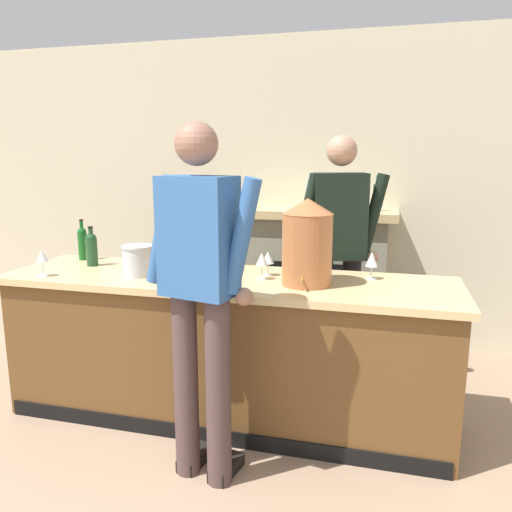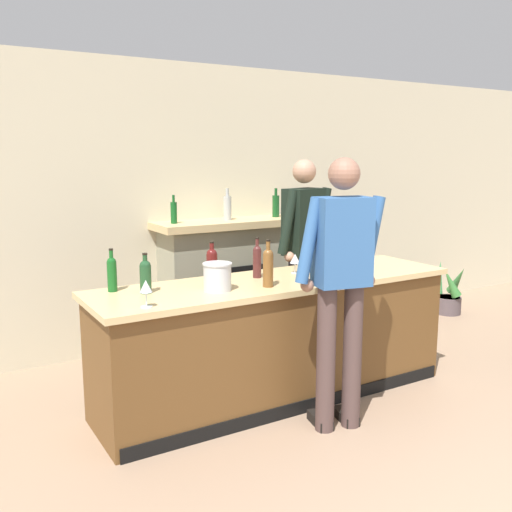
{
  "view_description": "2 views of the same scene",
  "coord_description": "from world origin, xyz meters",
  "px_view_note": "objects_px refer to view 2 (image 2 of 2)",
  "views": [
    {
      "loc": [
        0.77,
        -0.37,
        1.7
      ],
      "look_at": [
        -0.1,
        2.94,
        1.01
      ],
      "focal_mm": 35.0,
      "sensor_mm": 36.0,
      "label": 1
    },
    {
      "loc": [
        -2.52,
        -1.0,
        1.87
      ],
      "look_at": [
        -0.13,
        2.97,
        1.05
      ],
      "focal_mm": 40.0,
      "sensor_mm": 36.0,
      "label": 2
    }
  ],
  "objects_px": {
    "wine_glass_mid_counter": "(302,260)",
    "fireplace_stone": "(228,280)",
    "person_customer": "(341,282)",
    "wine_bottle_riesling_slim": "(257,260)",
    "wine_bottle_cabernet_heavy": "(212,264)",
    "wine_glass_near_bucket": "(295,259)",
    "copper_dispenser": "(336,241)",
    "person_bartender": "(304,251)",
    "ice_bucket_steel": "(217,277)",
    "wine_bottle_burgundy_dark": "(268,266)",
    "wine_glass_back_row": "(146,288)",
    "wine_bottle_rose_blush": "(112,273)",
    "wine_bottle_port_short": "(145,275)",
    "wine_glass_front_right": "(352,250)",
    "potted_plant_corner": "(448,294)"
  },
  "relations": [
    {
      "from": "wine_bottle_riesling_slim",
      "to": "wine_bottle_burgundy_dark",
      "type": "relative_size",
      "value": 0.91
    },
    {
      "from": "potted_plant_corner",
      "to": "wine_bottle_riesling_slim",
      "type": "relative_size",
      "value": 2.03
    },
    {
      "from": "wine_bottle_port_short",
      "to": "wine_glass_near_bucket",
      "type": "bearing_deg",
      "value": 1.16
    },
    {
      "from": "copper_dispenser",
      "to": "wine_bottle_cabernet_heavy",
      "type": "xyz_separation_m",
      "value": [
        -0.99,
        0.21,
        -0.12
      ]
    },
    {
      "from": "fireplace_stone",
      "to": "wine_bottle_riesling_slim",
      "type": "bearing_deg",
      "value": -108.38
    },
    {
      "from": "ice_bucket_steel",
      "to": "wine_glass_back_row",
      "type": "height_order",
      "value": "ice_bucket_steel"
    },
    {
      "from": "person_bartender",
      "to": "ice_bucket_steel",
      "type": "relative_size",
      "value": 8.97
    },
    {
      "from": "fireplace_stone",
      "to": "person_bartender",
      "type": "xyz_separation_m",
      "value": [
        0.33,
        -0.83,
        0.39
      ]
    },
    {
      "from": "wine_glass_mid_counter",
      "to": "fireplace_stone",
      "type": "bearing_deg",
      "value": 86.35
    },
    {
      "from": "wine_glass_back_row",
      "to": "wine_glass_front_right",
      "type": "height_order",
      "value": "wine_glass_front_right"
    },
    {
      "from": "potted_plant_corner",
      "to": "wine_glass_back_row",
      "type": "distance_m",
      "value": 4.46
    },
    {
      "from": "wine_glass_mid_counter",
      "to": "wine_bottle_port_short",
      "type": "bearing_deg",
      "value": 176.2
    },
    {
      "from": "person_bartender",
      "to": "wine_bottle_burgundy_dark",
      "type": "height_order",
      "value": "person_bartender"
    },
    {
      "from": "wine_bottle_cabernet_heavy",
      "to": "wine_glass_near_bucket",
      "type": "xyz_separation_m",
      "value": [
        0.71,
        -0.05,
        -0.03
      ]
    },
    {
      "from": "potted_plant_corner",
      "to": "ice_bucket_steel",
      "type": "height_order",
      "value": "ice_bucket_steel"
    },
    {
      "from": "wine_bottle_port_short",
      "to": "fireplace_stone",
      "type": "bearing_deg",
      "value": 44.47
    },
    {
      "from": "wine_bottle_rose_blush",
      "to": "wine_glass_near_bucket",
      "type": "bearing_deg",
      "value": -5.55
    },
    {
      "from": "wine_bottle_riesling_slim",
      "to": "wine_glass_front_right",
      "type": "distance_m",
      "value": 0.99
    },
    {
      "from": "ice_bucket_steel",
      "to": "wine_glass_front_right",
      "type": "distance_m",
      "value": 1.48
    },
    {
      "from": "person_customer",
      "to": "copper_dispenser",
      "type": "height_order",
      "value": "person_customer"
    },
    {
      "from": "wine_bottle_rose_blush",
      "to": "wine_glass_back_row",
      "type": "xyz_separation_m",
      "value": [
        0.05,
        -0.52,
        -0.01
      ]
    },
    {
      "from": "wine_bottle_rose_blush",
      "to": "wine_glass_mid_counter",
      "type": "height_order",
      "value": "wine_bottle_rose_blush"
    },
    {
      "from": "wine_bottle_rose_blush",
      "to": "copper_dispenser",
      "type": "bearing_deg",
      "value": -10.03
    },
    {
      "from": "wine_bottle_riesling_slim",
      "to": "person_bartender",
      "type": "bearing_deg",
      "value": 30.12
    },
    {
      "from": "ice_bucket_steel",
      "to": "wine_bottle_cabernet_heavy",
      "type": "distance_m",
      "value": 0.28
    },
    {
      "from": "wine_bottle_riesling_slim",
      "to": "wine_bottle_cabernet_heavy",
      "type": "xyz_separation_m",
      "value": [
        -0.37,
        0.03,
        0.0
      ]
    },
    {
      "from": "potted_plant_corner",
      "to": "wine_bottle_rose_blush",
      "type": "relative_size",
      "value": 2.12
    },
    {
      "from": "person_customer",
      "to": "wine_bottle_burgundy_dark",
      "type": "xyz_separation_m",
      "value": [
        -0.27,
        0.48,
        0.06
      ]
    },
    {
      "from": "wine_bottle_rose_blush",
      "to": "wine_bottle_burgundy_dark",
      "type": "xyz_separation_m",
      "value": [
        1.0,
        -0.43,
        0.02
      ]
    },
    {
      "from": "wine_glass_mid_counter",
      "to": "wine_glass_back_row",
      "type": "bearing_deg",
      "value": -168.72
    },
    {
      "from": "person_customer",
      "to": "wine_bottle_port_short",
      "type": "xyz_separation_m",
      "value": [
        -1.09,
        0.75,
        0.03
      ]
    },
    {
      "from": "fireplace_stone",
      "to": "copper_dispenser",
      "type": "bearing_deg",
      "value": -82.13
    },
    {
      "from": "wine_bottle_port_short",
      "to": "wine_bottle_cabernet_heavy",
      "type": "height_order",
      "value": "wine_bottle_cabernet_heavy"
    },
    {
      "from": "potted_plant_corner",
      "to": "wine_glass_back_row",
      "type": "xyz_separation_m",
      "value": [
        -4.21,
        -1.22,
        0.82
      ]
    },
    {
      "from": "ice_bucket_steel",
      "to": "wine_bottle_port_short",
      "type": "distance_m",
      "value": 0.49
    },
    {
      "from": "wine_bottle_port_short",
      "to": "wine_glass_mid_counter",
      "type": "xyz_separation_m",
      "value": [
        1.24,
        -0.08,
        -0.0
      ]
    },
    {
      "from": "wine_bottle_cabernet_heavy",
      "to": "wine_bottle_burgundy_dark",
      "type": "height_order",
      "value": "wine_bottle_burgundy_dark"
    },
    {
      "from": "potted_plant_corner",
      "to": "person_bartender",
      "type": "xyz_separation_m",
      "value": [
        -2.42,
        -0.39,
        0.78
      ]
    },
    {
      "from": "fireplace_stone",
      "to": "wine_glass_front_right",
      "type": "relative_size",
      "value": 8.94
    },
    {
      "from": "wine_bottle_riesling_slim",
      "to": "wine_bottle_burgundy_dark",
      "type": "distance_m",
      "value": 0.32
    },
    {
      "from": "wine_bottle_riesling_slim",
      "to": "wine_glass_back_row",
      "type": "bearing_deg",
      "value": -159.18
    },
    {
      "from": "wine_bottle_burgundy_dark",
      "to": "wine_glass_back_row",
      "type": "bearing_deg",
      "value": -174.7
    },
    {
      "from": "person_customer",
      "to": "wine_bottle_riesling_slim",
      "type": "bearing_deg",
      "value": 102.92
    },
    {
      "from": "wine_bottle_port_short",
      "to": "wine_glass_back_row",
      "type": "relative_size",
      "value": 1.61
    },
    {
      "from": "person_customer",
      "to": "wine_bottle_rose_blush",
      "type": "height_order",
      "value": "person_customer"
    },
    {
      "from": "fireplace_stone",
      "to": "wine_bottle_burgundy_dark",
      "type": "xyz_separation_m",
      "value": [
        -0.52,
        -1.58,
        0.46
      ]
    },
    {
      "from": "wine_bottle_burgundy_dark",
      "to": "wine_glass_back_row",
      "type": "relative_size",
      "value": 1.98
    },
    {
      "from": "wine_bottle_cabernet_heavy",
      "to": "wine_bottle_burgundy_dark",
      "type": "bearing_deg",
      "value": -51.2
    },
    {
      "from": "wine_glass_front_right",
      "to": "copper_dispenser",
      "type": "bearing_deg",
      "value": -147.58
    },
    {
      "from": "wine_bottle_cabernet_heavy",
      "to": "wine_glass_front_right",
      "type": "xyz_separation_m",
      "value": [
        1.36,
        0.02,
        -0.02
      ]
    }
  ]
}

